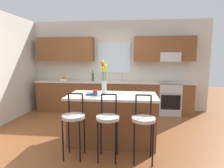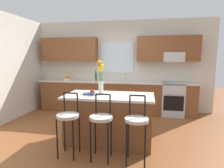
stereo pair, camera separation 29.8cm
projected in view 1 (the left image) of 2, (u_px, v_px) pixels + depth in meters
name	position (u px, v px, depth m)	size (l,w,h in m)	color
ground_plane	(104.00, 134.00, 3.96)	(14.00, 14.00, 0.00)	brown
back_wall_assembly	(115.00, 61.00, 5.69)	(5.60, 0.50, 2.70)	beige
counter_run	(113.00, 96.00, 5.56)	(4.56, 0.64, 0.92)	brown
sink_faucet	(122.00, 76.00, 5.59)	(0.02, 0.13, 0.23)	#B7BABC
oven_range	(169.00, 98.00, 5.36)	(0.60, 0.64, 0.92)	#B7BABC
kitchen_island	(112.00, 118.00, 3.56)	(1.66, 0.83, 0.92)	brown
bar_stool_near	(74.00, 119.00, 2.98)	(0.36, 0.36, 1.04)	black
bar_stool_middle	(108.00, 121.00, 2.92)	(0.36, 0.36, 1.04)	black
bar_stool_far	(143.00, 122.00, 2.86)	(0.36, 0.36, 1.04)	black
flower_vase	(104.00, 76.00, 3.44)	(0.14, 0.15, 0.64)	silver
mug_ceramic	(95.00, 92.00, 3.49)	(0.08, 0.08, 0.09)	#A52D28
cookbook	(92.00, 94.00, 3.48)	(0.20, 0.15, 0.03)	navy
fruit_bowl_oranges	(63.00, 79.00, 5.66)	(0.24, 0.24, 0.16)	silver
bottle_olive_oil	(93.00, 77.00, 5.55)	(0.06, 0.06, 0.32)	#1E5923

